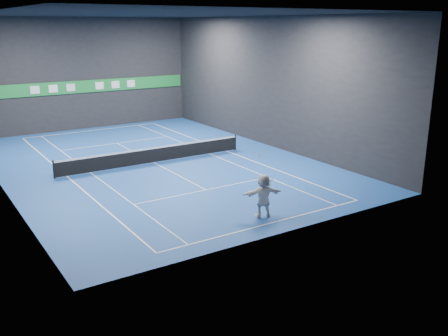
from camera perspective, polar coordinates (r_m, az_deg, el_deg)
ground at (r=31.84m, az=-7.98°, el=0.60°), size 26.00×26.00×0.00m
ceiling at (r=30.71m, az=-8.66°, el=17.00°), size 26.00×26.00×0.00m
wall_back at (r=43.05m, az=-15.71°, el=10.29°), size 18.00×0.10×9.00m
wall_front at (r=20.03m, az=7.57°, el=4.66°), size 18.00×0.10×9.00m
wall_right at (r=35.63m, az=5.13°, el=9.72°), size 0.10×26.00×9.00m
baseline_near at (r=22.16m, az=5.29°, el=-6.31°), size 10.98×0.08×0.01m
baseline_far at (r=42.65m, az=-14.80°, el=4.18°), size 10.98×0.08×0.01m
sideline_doubles_left at (r=30.06m, az=-17.49°, el=-0.93°), size 0.08×23.78×0.01m
sideline_doubles_right at (r=34.41m, az=0.32°, el=1.94°), size 0.08×23.78×0.01m
sideline_singles_left at (r=30.43m, az=-15.00°, el=-0.53°), size 0.06×23.78×0.01m
sideline_singles_right at (r=33.70m, az=-1.65°, el=1.63°), size 0.06×23.78×0.01m
service_line_near at (r=26.41m, az=-2.06°, el=-2.51°), size 8.23×0.06×0.01m
service_line_far at (r=37.58m, az=-12.14°, el=2.79°), size 8.23×0.06×0.01m
center_service_line at (r=31.84m, az=-7.98°, el=0.61°), size 0.06×12.80×0.01m
player at (r=22.57m, az=4.52°, el=-3.16°), size 1.95×1.08×2.00m
tennis_ball at (r=21.87m, az=4.08°, el=1.48°), size 0.07×0.07×0.07m
tennis_net at (r=31.70m, az=-8.02°, el=1.54°), size 12.50×0.10×1.07m
sponsor_banner at (r=43.09m, az=-15.59°, el=8.96°), size 17.64×0.11×1.00m
tennis_racket at (r=22.62m, az=5.23°, el=-1.43°), size 0.48×0.41×0.52m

